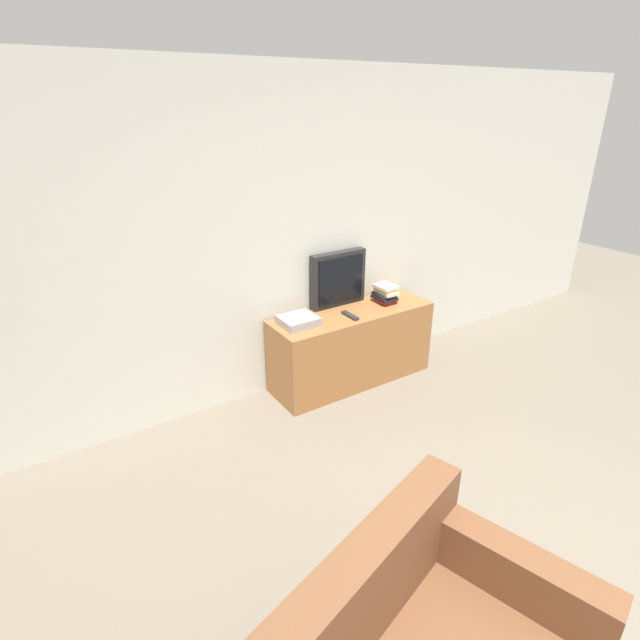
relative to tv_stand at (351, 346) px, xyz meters
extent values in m
cube|color=silver|center=(-0.74, 0.29, 0.97)|extent=(9.00, 0.06, 2.60)
cube|color=#9E6638|center=(0.00, 0.00, 0.00)|extent=(1.46, 0.48, 0.67)
cube|color=black|center=(-0.02, 0.20, 0.57)|extent=(0.53, 0.08, 0.48)
cube|color=black|center=(-0.02, 0.15, 0.57)|extent=(0.45, 0.01, 0.40)
cube|color=brown|center=(-0.94, -2.34, 0.01)|extent=(0.38, 0.86, 0.69)
cube|color=#B72D28|center=(0.38, 0.02, 0.35)|extent=(0.16, 0.15, 0.03)
cube|color=black|center=(0.37, 0.02, 0.38)|extent=(0.16, 0.21, 0.02)
cube|color=black|center=(0.37, 0.02, 0.40)|extent=(0.17, 0.19, 0.03)
cube|color=silver|center=(0.38, 0.01, 0.43)|extent=(0.15, 0.21, 0.03)
cube|color=gold|center=(0.37, 0.02, 0.46)|extent=(0.11, 0.17, 0.02)
cube|color=silver|center=(0.37, 0.01, 0.48)|extent=(0.17, 0.19, 0.03)
cube|color=#2D2D2D|center=(-0.08, -0.08, 0.35)|extent=(0.04, 0.19, 0.02)
cube|color=#99999E|center=(-0.52, 0.02, 0.37)|extent=(0.29, 0.26, 0.07)
camera|label=1|loc=(-2.37, -3.15, 2.00)|focal=28.00mm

